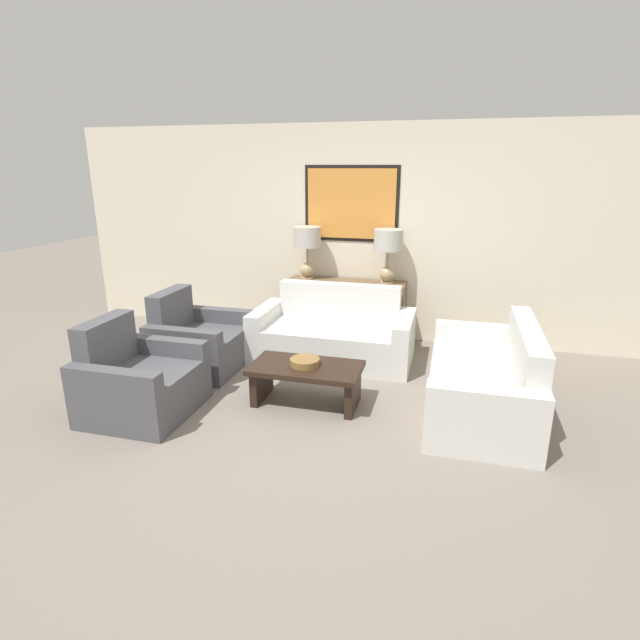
{
  "coord_description": "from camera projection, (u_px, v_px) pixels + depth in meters",
  "views": [
    {
      "loc": [
        1.27,
        -3.74,
        2.15
      ],
      "look_at": [
        0.01,
        0.93,
        0.65
      ],
      "focal_mm": 28.0,
      "sensor_mm": 36.0,
      "label": 1
    }
  ],
  "objects": [
    {
      "name": "coffee_table",
      "position": [
        306.0,
        376.0,
        4.64
      ],
      "size": [
        1.02,
        0.55,
        0.38
      ],
      "color": "black",
      "rests_on": "ground_plane"
    },
    {
      "name": "table_lamp_right",
      "position": [
        388.0,
        246.0,
        5.96
      ],
      "size": [
        0.35,
        0.35,
        0.66
      ],
      "color": "tan",
      "rests_on": "console_table"
    },
    {
      "name": "console_table",
      "position": [
        346.0,
        311.0,
        6.34
      ],
      "size": [
        1.47,
        0.4,
        0.77
      ],
      "color": "brown",
      "rests_on": "ground_plane"
    },
    {
      "name": "decorative_bowl",
      "position": [
        305.0,
        362.0,
        4.6
      ],
      "size": [
        0.27,
        0.27,
        0.06
      ],
      "color": "olive",
      "rests_on": "coffee_table"
    },
    {
      "name": "armchair_near_camera",
      "position": [
        139.0,
        382.0,
        4.48
      ],
      "size": [
        0.87,
        0.93,
        0.86
      ],
      "color": "#4C4C51",
      "rests_on": "ground_plane"
    },
    {
      "name": "back_wall",
      "position": [
        352.0,
        233.0,
        6.31
      ],
      "size": [
        7.49,
        0.12,
        2.65
      ],
      "color": "beige",
      "rests_on": "ground_plane"
    },
    {
      "name": "table_lamp_left",
      "position": [
        307.0,
        243.0,
        6.21
      ],
      "size": [
        0.35,
        0.35,
        0.66
      ],
      "color": "tan",
      "rests_on": "console_table"
    },
    {
      "name": "armchair_near_back_wall",
      "position": [
        198.0,
        343.0,
        5.49
      ],
      "size": [
        0.87,
        0.93,
        0.86
      ],
      "color": "#4C4C51",
      "rests_on": "ground_plane"
    },
    {
      "name": "ground_plane",
      "position": [
        292.0,
        420.0,
        4.4
      ],
      "size": [
        20.0,
        20.0,
        0.0
      ],
      "primitive_type": "plane",
      "color": "slate"
    },
    {
      "name": "couch_by_side",
      "position": [
        486.0,
        382.0,
        4.51
      ],
      "size": [
        0.89,
        1.8,
        0.82
      ],
      "color": "silver",
      "rests_on": "ground_plane"
    },
    {
      "name": "couch_by_back_wall",
      "position": [
        333.0,
        335.0,
        5.76
      ],
      "size": [
        1.8,
        0.89,
        0.82
      ],
      "color": "silver",
      "rests_on": "ground_plane"
    }
  ]
}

